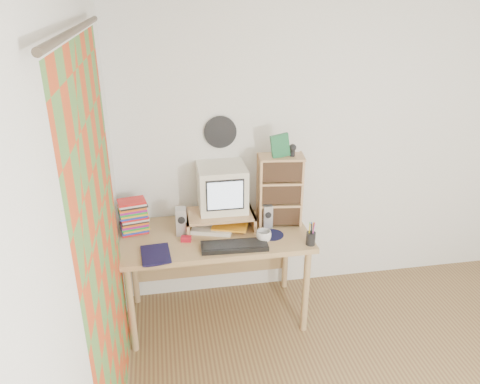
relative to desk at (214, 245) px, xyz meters
name	(u,v)px	position (x,y,z in m)	size (l,w,h in m)	color
back_wall	(334,147)	(1.03, 0.31, 0.63)	(3.50, 3.50, 0.00)	white
left_wall	(82,301)	(-0.72, -1.44, 0.63)	(3.50, 3.50, 0.00)	white
curtain	(105,260)	(-0.68, -0.96, 0.53)	(2.20, 2.20, 0.00)	#C2431B
wall_disc	(220,132)	(0.10, 0.29, 0.81)	(0.25, 0.25, 0.02)	black
desk	(214,245)	(0.00, 0.00, 0.00)	(1.40, 0.70, 0.75)	tan
monitor_riser	(220,216)	(0.05, 0.04, 0.23)	(0.52, 0.30, 0.12)	tan
crt_monitor	(223,189)	(0.08, 0.09, 0.43)	(0.36, 0.36, 0.34)	silver
speaker_left	(181,221)	(-0.24, -0.03, 0.24)	(0.08, 0.08, 0.21)	#AEAEB3
speaker_right	(267,216)	(0.41, -0.03, 0.23)	(0.07, 0.07, 0.19)	#AEAEB3
keyboard	(234,246)	(0.11, -0.30, 0.15)	(0.47, 0.16, 0.03)	black
dvd_stack	(133,215)	(-0.59, 0.07, 0.27)	(0.20, 0.14, 0.28)	brown
cd_rack	(280,191)	(0.52, 0.02, 0.41)	(0.33, 0.18, 0.55)	tan
mug	(264,236)	(0.33, -0.24, 0.18)	(0.11, 0.11, 0.09)	silver
diary	(141,255)	(-0.54, -0.32, 0.16)	(0.24, 0.18, 0.05)	black
mousepad	(272,235)	(0.41, -0.16, 0.14)	(0.18, 0.18, 0.00)	black
pen_cup	(311,236)	(0.66, -0.34, 0.20)	(0.07, 0.07, 0.13)	black
papers	(220,226)	(0.04, 0.01, 0.15)	(0.30, 0.22, 0.04)	white
red_box	(186,239)	(-0.22, -0.14, 0.15)	(0.07, 0.05, 0.04)	#B41325
game_box	(280,146)	(0.50, 0.00, 0.78)	(0.13, 0.03, 0.17)	#1C6339
webcam	(293,150)	(0.59, 0.01, 0.74)	(0.05, 0.05, 0.09)	black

